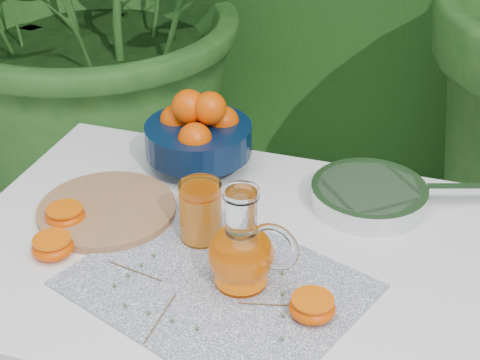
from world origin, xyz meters
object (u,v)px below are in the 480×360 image
(saute_pan, at_px, (371,194))
(fruit_bowl, at_px, (198,132))
(cutting_board, at_px, (107,210))
(juice_pitcher, at_px, (242,252))
(white_table, at_px, (237,285))

(saute_pan, bearing_deg, fruit_bowl, 174.12)
(cutting_board, distance_m, juice_pitcher, 0.33)
(white_table, height_order, cutting_board, cutting_board)
(cutting_board, bearing_deg, juice_pitcher, -21.18)
(white_table, relative_size, saute_pan, 2.46)
(white_table, height_order, fruit_bowl, fruit_bowl)
(saute_pan, bearing_deg, juice_pitcher, -117.88)
(white_table, distance_m, juice_pitcher, 0.18)
(cutting_board, bearing_deg, white_table, -6.25)
(cutting_board, relative_size, juice_pitcher, 1.45)
(fruit_bowl, height_order, saute_pan, fruit_bowl)
(white_table, xyz_separation_m, juice_pitcher, (0.04, -0.09, 0.15))
(saute_pan, bearing_deg, cutting_board, -158.35)
(saute_pan, bearing_deg, white_table, -133.01)
(cutting_board, bearing_deg, saute_pan, 21.65)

